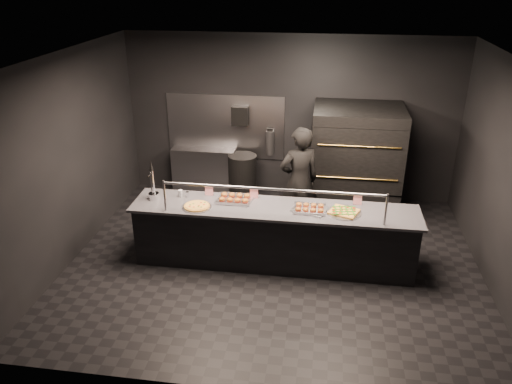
{
  "coord_description": "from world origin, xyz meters",
  "views": [
    {
      "loc": [
        0.65,
        -6.31,
        4.07
      ],
      "look_at": [
        -0.29,
        0.2,
        1.05
      ],
      "focal_mm": 35.0,
      "sensor_mm": 36.0,
      "label": 1
    }
  ],
  "objects_px": {
    "service_counter": "(274,235)",
    "pizza_oven": "(355,161)",
    "slider_tray_b": "(310,208)",
    "square_pizza": "(344,212)",
    "towel_dispenser": "(240,116)",
    "trash_bin": "(243,178)",
    "round_pizza": "(197,206)",
    "worker": "(299,181)",
    "fire_extinguisher": "(270,142)",
    "beer_tap": "(153,188)",
    "prep_shelf": "(204,171)",
    "slider_tray_a": "(235,198)"
  },
  "relations": [
    {
      "from": "service_counter",
      "to": "pizza_oven",
      "type": "bearing_deg",
      "value": 57.73
    },
    {
      "from": "slider_tray_b",
      "to": "square_pizza",
      "type": "height_order",
      "value": "slider_tray_b"
    },
    {
      "from": "towel_dispenser",
      "to": "trash_bin",
      "type": "xyz_separation_m",
      "value": [
        0.07,
        -0.26,
        -1.11
      ]
    },
    {
      "from": "towel_dispenser",
      "to": "round_pizza",
      "type": "xyz_separation_m",
      "value": [
        -0.19,
        -2.54,
        -0.61
      ]
    },
    {
      "from": "slider_tray_b",
      "to": "worker",
      "type": "relative_size",
      "value": 0.3
    },
    {
      "from": "square_pizza",
      "to": "trash_bin",
      "type": "height_order",
      "value": "square_pizza"
    },
    {
      "from": "slider_tray_b",
      "to": "trash_bin",
      "type": "distance_m",
      "value": 2.57
    },
    {
      "from": "round_pizza",
      "to": "square_pizza",
      "type": "relative_size",
      "value": 0.9
    },
    {
      "from": "fire_extinguisher",
      "to": "slider_tray_b",
      "type": "distance_m",
      "value": 2.56
    },
    {
      "from": "beer_tap",
      "to": "slider_tray_b",
      "type": "bearing_deg",
      "value": -1.2
    },
    {
      "from": "prep_shelf",
      "to": "beer_tap",
      "type": "bearing_deg",
      "value": -94.67
    },
    {
      "from": "pizza_oven",
      "to": "prep_shelf",
      "type": "height_order",
      "value": "pizza_oven"
    },
    {
      "from": "slider_tray_a",
      "to": "round_pizza",
      "type": "bearing_deg",
      "value": -148.53
    },
    {
      "from": "pizza_oven",
      "to": "fire_extinguisher",
      "type": "bearing_deg",
      "value": 162.11
    },
    {
      "from": "towel_dispenser",
      "to": "fire_extinguisher",
      "type": "relative_size",
      "value": 0.69
    },
    {
      "from": "fire_extinguisher",
      "to": "trash_bin",
      "type": "distance_m",
      "value": 0.83
    },
    {
      "from": "prep_shelf",
      "to": "slider_tray_a",
      "type": "bearing_deg",
      "value": -65.26
    },
    {
      "from": "beer_tap",
      "to": "square_pizza",
      "type": "relative_size",
      "value": 1.28
    },
    {
      "from": "beer_tap",
      "to": "worker",
      "type": "xyz_separation_m",
      "value": [
        2.07,
        1.0,
        -0.19
      ]
    },
    {
      "from": "prep_shelf",
      "to": "slider_tray_a",
      "type": "relative_size",
      "value": 2.2
    },
    {
      "from": "pizza_oven",
      "to": "slider_tray_b",
      "type": "height_order",
      "value": "pizza_oven"
    },
    {
      "from": "service_counter",
      "to": "pizza_oven",
      "type": "relative_size",
      "value": 2.15
    },
    {
      "from": "round_pizza",
      "to": "slider_tray_b",
      "type": "bearing_deg",
      "value": 4.9
    },
    {
      "from": "slider_tray_b",
      "to": "trash_bin",
      "type": "height_order",
      "value": "slider_tray_b"
    },
    {
      "from": "square_pizza",
      "to": "service_counter",
      "type": "bearing_deg",
      "value": 177.89
    },
    {
      "from": "prep_shelf",
      "to": "towel_dispenser",
      "type": "height_order",
      "value": "towel_dispenser"
    },
    {
      "from": "prep_shelf",
      "to": "slider_tray_a",
      "type": "xyz_separation_m",
      "value": [
        1.0,
        -2.17,
        0.5
      ]
    },
    {
      "from": "pizza_oven",
      "to": "trash_bin",
      "type": "distance_m",
      "value": 2.11
    },
    {
      "from": "prep_shelf",
      "to": "worker",
      "type": "height_order",
      "value": "worker"
    },
    {
      "from": "fire_extinguisher",
      "to": "beer_tap",
      "type": "height_order",
      "value": "beer_tap"
    },
    {
      "from": "slider_tray_b",
      "to": "round_pizza",
      "type": "bearing_deg",
      "value": -175.1
    },
    {
      "from": "round_pizza",
      "to": "slider_tray_b",
      "type": "xyz_separation_m",
      "value": [
        1.59,
        0.14,
        0.01
      ]
    },
    {
      "from": "towel_dispenser",
      "to": "slider_tray_a",
      "type": "distance_m",
      "value": 2.34
    },
    {
      "from": "fire_extinguisher",
      "to": "prep_shelf",
      "type": "bearing_deg",
      "value": -176.34
    },
    {
      "from": "pizza_oven",
      "to": "worker",
      "type": "bearing_deg",
      "value": -136.73
    },
    {
      "from": "pizza_oven",
      "to": "trash_bin",
      "type": "bearing_deg",
      "value": 173.57
    },
    {
      "from": "towel_dispenser",
      "to": "worker",
      "type": "bearing_deg",
      "value": -48.93
    },
    {
      "from": "prep_shelf",
      "to": "worker",
      "type": "bearing_deg",
      "value": -34.34
    },
    {
      "from": "prep_shelf",
      "to": "fire_extinguisher",
      "type": "distance_m",
      "value": 1.39
    },
    {
      "from": "prep_shelf",
      "to": "trash_bin",
      "type": "distance_m",
      "value": 0.8
    },
    {
      "from": "service_counter",
      "to": "slider_tray_b",
      "type": "bearing_deg",
      "value": -1.52
    },
    {
      "from": "beer_tap",
      "to": "slider_tray_a",
      "type": "distance_m",
      "value": 1.2
    },
    {
      "from": "round_pizza",
      "to": "worker",
      "type": "relative_size",
      "value": 0.23
    },
    {
      "from": "service_counter",
      "to": "beer_tap",
      "type": "xyz_separation_m",
      "value": [
        -1.79,
        0.03,
        0.63
      ]
    },
    {
      "from": "round_pizza",
      "to": "trash_bin",
      "type": "xyz_separation_m",
      "value": [
        0.27,
        2.28,
        -0.5
      ]
    },
    {
      "from": "trash_bin",
      "to": "round_pizza",
      "type": "bearing_deg",
      "value": -96.64
    },
    {
      "from": "beer_tap",
      "to": "slider_tray_b",
      "type": "height_order",
      "value": "beer_tap"
    },
    {
      "from": "prep_shelf",
      "to": "slider_tray_a",
      "type": "distance_m",
      "value": 2.44
    },
    {
      "from": "fire_extinguisher",
      "to": "beer_tap",
      "type": "xyz_separation_m",
      "value": [
        -1.44,
        -2.37,
        0.03
      ]
    },
    {
      "from": "fire_extinguisher",
      "to": "slider_tray_a",
      "type": "xyz_separation_m",
      "value": [
        -0.25,
        -2.25,
        -0.11
      ]
    }
  ]
}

